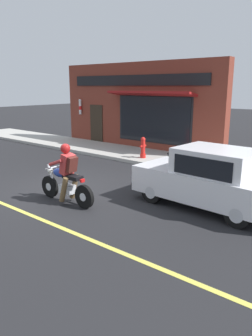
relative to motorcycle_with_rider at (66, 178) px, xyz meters
name	(u,v)px	position (x,y,z in m)	size (l,w,h in m)	color
ground_plane	(65,191)	(0.62, 0.85, -0.68)	(80.00, 80.00, 0.00)	black
sidewalk_curb	(111,150)	(6.00, 3.85, -0.61)	(2.60, 22.00, 0.14)	#ADAAA3
storefront_building	(137,106)	(7.53, 3.42, 1.43)	(1.25, 9.37, 4.20)	maroon
motorcycle_with_rider	(66,178)	(0.00, 0.00, 0.00)	(0.56, 2.02, 1.62)	black
car_hatchback	(209,179)	(2.11, -3.08, 0.09)	(1.82, 3.86, 1.57)	black
fire_hydrant	(143,148)	(5.39, 1.46, -0.11)	(0.36, 0.24, 0.88)	red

